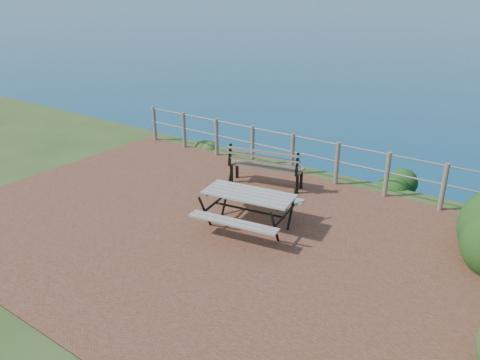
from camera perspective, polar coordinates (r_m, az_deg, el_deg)
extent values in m
cube|color=brown|center=(8.92, -4.41, -5.81)|extent=(10.00, 7.00, 0.12)
cylinder|color=#6B5B4C|center=(13.95, -10.38, 6.79)|extent=(0.10, 0.10, 1.00)
cylinder|color=#6B5B4C|center=(13.18, -6.83, 6.07)|extent=(0.10, 0.10, 1.00)
cylinder|color=#6B5B4C|center=(12.47, -2.87, 5.24)|extent=(0.10, 0.10, 1.00)
cylinder|color=#6B5B4C|center=(11.82, 1.54, 4.28)|extent=(0.10, 0.10, 1.00)
cylinder|color=#6B5B4C|center=(11.26, 6.41, 3.19)|extent=(0.10, 0.10, 1.00)
cylinder|color=#6B5B4C|center=(10.79, 11.73, 1.97)|extent=(0.10, 0.10, 1.00)
cylinder|color=#6B5B4C|center=(10.43, 17.48, 0.64)|extent=(0.10, 0.10, 1.00)
cylinder|color=#6B5B4C|center=(10.18, 23.57, -0.79)|extent=(0.10, 0.10, 1.00)
cylinder|color=slate|center=(11.12, 6.51, 5.38)|extent=(9.40, 0.04, 0.04)
cylinder|color=slate|center=(11.24, 6.42, 3.43)|extent=(9.40, 0.04, 0.04)
cube|color=#A39D92|center=(8.57, 1.10, -1.73)|extent=(1.75, 0.94, 0.04)
cube|color=#A39D92|center=(8.69, 1.08, -3.39)|extent=(1.68, 0.50, 0.04)
cube|color=#A39D92|center=(8.69, 1.08, -3.39)|extent=(1.68, 0.50, 0.04)
cylinder|color=black|center=(8.71, 1.08, -3.67)|extent=(1.42, 0.27, 0.04)
cube|color=brown|center=(10.53, 3.21, 1.72)|extent=(1.75, 0.77, 0.04)
cube|color=brown|center=(10.43, 3.24, 3.24)|extent=(1.69, 0.48, 0.39)
cube|color=black|center=(10.62, 3.18, 0.54)|extent=(0.07, 0.07, 0.47)
cube|color=black|center=(10.62, 3.18, 0.54)|extent=(0.07, 0.07, 0.47)
cube|color=black|center=(10.62, 3.18, 0.54)|extent=(0.07, 0.07, 0.47)
cube|color=black|center=(10.62, 3.18, 0.54)|extent=(0.07, 0.07, 0.47)
ellipsoid|color=#2C521E|center=(13.46, -3.46, 4.22)|extent=(0.68, 0.68, 0.39)
ellipsoid|color=#1D3C12|center=(11.44, 18.70, -0.37)|extent=(0.78, 0.78, 0.53)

